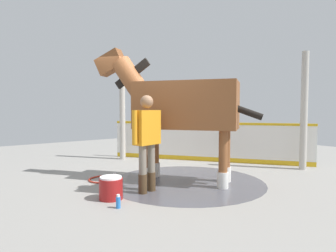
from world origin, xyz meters
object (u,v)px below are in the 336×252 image
Objects in this scene: horse at (180,106)px; wash_bucket at (111,188)px; bottle_spray at (118,202)px; bottle_shampoo at (115,180)px; hose_coil at (104,179)px; handler at (147,137)px.

horse is 7.75× the size of wash_bucket.
wash_bucket reaches higher than bottle_spray.
wash_bucket is 1.57× the size of bottle_shampoo.
bottle_spray is 1.75m from hose_coil.
bottle_spray is (-1.14, 0.55, -0.02)m from bottle_shampoo.
horse is 2.11m from hose_coil.
handler reaches higher than bottle_shampoo.
bottle_shampoo is at bearing -174.76° from handler.
horse is at bearing 90.33° from handler.
hose_coil is (1.66, -0.57, -0.07)m from bottle_spray.
handler is 2.73× the size of hose_coil.
hose_coil is (1.24, 0.21, -0.94)m from handler.
bottle_shampoo is at bearing -32.19° from wash_bucket.
handler reaches higher than hose_coil.
bottle_spray is 0.33× the size of hose_coil.
hose_coil is (1.21, -0.46, -0.16)m from wash_bucket.
hose_coil is at bearing 13.89° from horse.
wash_bucket is at bearing 159.19° from hose_coil.
horse is 1.74× the size of handler.
horse is 1.87m from bottle_shampoo.
wash_bucket reaches higher than hose_coil.
horse reaches higher than hose_coil.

